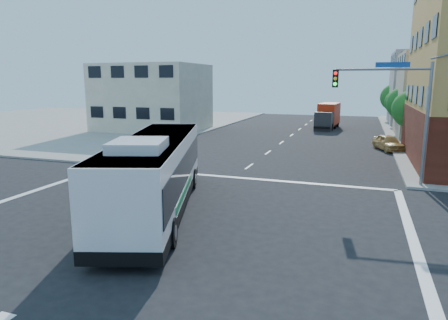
% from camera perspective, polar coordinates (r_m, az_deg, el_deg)
% --- Properties ---
extents(ground, '(120.00, 120.00, 0.00)m').
position_cam_1_polar(ground, '(16.74, -8.53, -9.74)').
color(ground, black).
rests_on(ground, ground).
extents(sidewalk_nw, '(50.00, 50.00, 0.15)m').
position_cam_1_polar(sidewalk_nw, '(64.90, -21.93, 5.15)').
color(sidewalk_nw, gray).
rests_on(sidewalk_nw, ground).
extents(building_east_far, '(12.06, 10.06, 10.00)m').
position_cam_1_polar(building_east_far, '(62.55, 28.24, 8.98)').
color(building_east_far, '#9A9A95').
rests_on(building_east_far, ground).
extents(building_west, '(12.06, 10.06, 8.00)m').
position_cam_1_polar(building_west, '(50.16, -10.19, 8.75)').
color(building_west, beige).
rests_on(building_west, ground).
extents(signal_mast_ne, '(7.91, 1.13, 8.07)m').
position_cam_1_polar(signal_mast_ne, '(24.52, 23.28, 8.02)').
color(signal_mast_ne, slate).
rests_on(signal_mast_ne, ground).
extents(street_tree_a, '(3.60, 3.60, 5.53)m').
position_cam_1_polar(street_tree_a, '(42.06, 25.39, 6.87)').
color(street_tree_a, '#3D2B16').
rests_on(street_tree_a, ground).
extents(street_tree_b, '(3.80, 3.80, 5.79)m').
position_cam_1_polar(street_tree_b, '(50.00, 24.45, 7.64)').
color(street_tree_b, '#3D2B16').
rests_on(street_tree_b, ground).
extents(street_tree_c, '(3.40, 3.40, 5.29)m').
position_cam_1_polar(street_tree_c, '(57.98, 23.73, 7.76)').
color(street_tree_c, '#3D2B16').
rests_on(street_tree_c, ground).
extents(street_tree_d, '(4.00, 4.00, 6.03)m').
position_cam_1_polar(street_tree_d, '(65.94, 23.23, 8.45)').
color(street_tree_d, '#3D2B16').
rests_on(street_tree_d, ground).
extents(transit_bus, '(6.58, 13.08, 3.81)m').
position_cam_1_polar(transit_bus, '(18.48, -9.71, -1.74)').
color(transit_bus, black).
rests_on(transit_bus, ground).
extents(box_truck, '(2.72, 7.28, 3.21)m').
position_cam_1_polar(box_truck, '(53.04, 14.59, 6.04)').
color(box_truck, '#27272B').
rests_on(box_truck, ground).
extents(parked_car, '(2.88, 4.29, 1.36)m').
position_cam_1_polar(parked_car, '(37.84, 22.43, 2.30)').
color(parked_car, tan).
rests_on(parked_car, ground).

